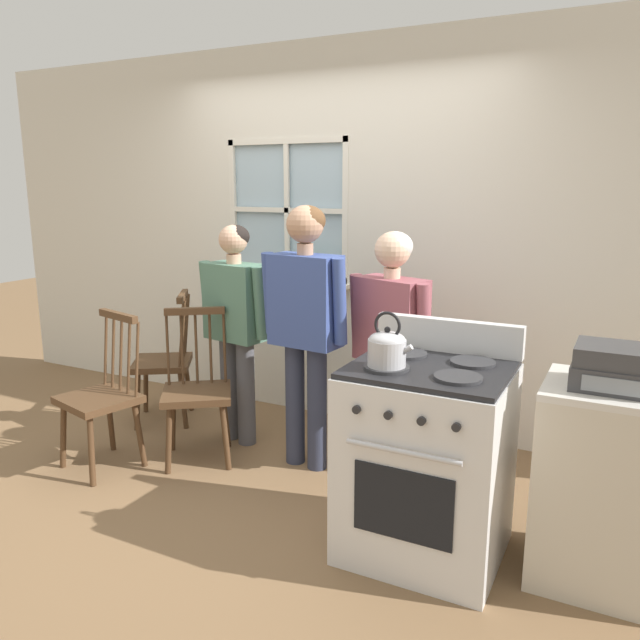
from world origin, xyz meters
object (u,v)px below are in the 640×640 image
Objects in this scene: chair_center_cluster at (102,398)px; person_teen_center at (305,310)px; person_adult_right at (391,330)px; stereo at (616,368)px; side_counter at (604,485)px; kettle at (387,347)px; chair_by_window at (197,392)px; stove at (427,459)px; potted_plant at (307,271)px; chair_near_wall at (165,363)px; person_elderly_left at (235,315)px.

chair_center_cluster is 1.37m from person_teen_center.
person_adult_right is 4.31× the size of stereo.
side_counter is at bearing 17.74° from chair_center_cluster.
kettle is 1.11m from side_counter.
stove reaches higher than chair_by_window.
person_teen_center is at bearing -16.46° from chair_by_window.
stove reaches higher than side_counter.
potted_plant is at bearing 149.75° from stereo.
stereo is (1.21, -0.60, 0.09)m from person_adult_right.
person_teen_center is 1.22m from stove.
chair_near_wall is at bearing 110.14° from chair_by_window.
person_teen_center reaches higher than chair_center_cluster.
person_elderly_left is at bearing -160.71° from person_adult_right.
person_adult_right is 0.91m from kettle.
stove is at bearing 38.48° from chair_near_wall.
person_teen_center reaches higher than chair_near_wall.
person_elderly_left reaches higher than kettle.
stereo is at bearing -8.99° from person_teen_center.
chair_center_cluster is at bearing -137.50° from person_adult_right.
potted_plant reaches higher than chair_near_wall.
stereo is at bearing -8.45° from person_adult_right.
person_elderly_left is (0.07, 0.35, 0.44)m from chair_by_window.
kettle is 0.73× the size of stereo.
chair_near_wall is 3.88× the size of kettle.
chair_near_wall is 0.66× the size of person_adult_right.
side_counter is (2.80, 0.16, 0.01)m from chair_center_cluster.
side_counter is (1.21, -0.58, -0.44)m from person_adult_right.
person_teen_center reaches higher than side_counter.
stereo is (2.98, -0.64, 0.55)m from chair_near_wall.
person_elderly_left reaches higher than chair_center_cluster.
side_counter is (1.70, -0.42, -0.54)m from person_teen_center.
person_teen_center is 1.83m from side_counter.
person_elderly_left reaches higher than stove.
person_adult_right reaches higher than potted_plant.
potted_plant is (-1.35, 1.35, 0.63)m from stove.
person_teen_center is 5.53× the size of potted_plant.
potted_plant is at bearing 128.90° from kettle.
person_teen_center is (1.28, -0.20, 0.55)m from chair_near_wall.
chair_near_wall is 2.32m from kettle.
person_teen_center reaches higher than chair_by_window.
person_teen_center reaches higher than stove.
stove is 4.39× the size of kettle.
potted_plant is (-0.89, 0.63, 0.21)m from person_adult_right.
stove reaches higher than chair_near_wall.
stove is at bearing -47.37° from chair_by_window.
chair_by_window is at bearing -103.89° from potted_plant.
chair_near_wall is 3.30× the size of potted_plant.
chair_by_window is at bearing -155.27° from person_teen_center.
person_elderly_left reaches higher than chair_near_wall.
chair_near_wall and chair_center_cluster have the same top height.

